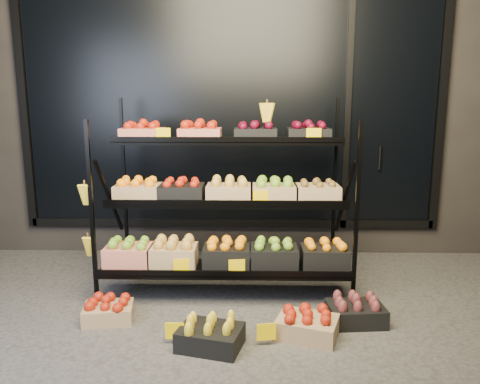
{
  "coord_description": "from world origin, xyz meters",
  "views": [
    {
      "loc": [
        0.21,
        -3.32,
        1.64
      ],
      "look_at": [
        0.12,
        0.55,
        0.88
      ],
      "focal_mm": 35.0,
      "sensor_mm": 36.0,
      "label": 1
    }
  ],
  "objects_px": {
    "display_rack": "(225,201)",
    "floor_crate_left": "(108,310)",
    "floor_crate_midright": "(307,324)",
    "floor_crate_midleft": "(210,334)"
  },
  "relations": [
    {
      "from": "display_rack",
      "to": "floor_crate_midleft",
      "type": "bearing_deg",
      "value": -92.74
    },
    {
      "from": "floor_crate_left",
      "to": "floor_crate_midleft",
      "type": "relative_size",
      "value": 0.83
    },
    {
      "from": "display_rack",
      "to": "floor_crate_left",
      "type": "xyz_separation_m",
      "value": [
        -0.85,
        -0.66,
        -0.7
      ]
    },
    {
      "from": "floor_crate_midleft",
      "to": "floor_crate_midright",
      "type": "bearing_deg",
      "value": 27.96
    },
    {
      "from": "floor_crate_midleft",
      "to": "floor_crate_left",
      "type": "bearing_deg",
      "value": 169.86
    },
    {
      "from": "floor_crate_left",
      "to": "floor_crate_midleft",
      "type": "height_order",
      "value": "floor_crate_midleft"
    },
    {
      "from": "floor_crate_left",
      "to": "floor_crate_midright",
      "type": "height_order",
      "value": "floor_crate_midright"
    },
    {
      "from": "floor_crate_midleft",
      "to": "floor_crate_midright",
      "type": "relative_size",
      "value": 0.99
    },
    {
      "from": "display_rack",
      "to": "floor_crate_left",
      "type": "height_order",
      "value": "display_rack"
    },
    {
      "from": "floor_crate_midright",
      "to": "floor_crate_left",
      "type": "bearing_deg",
      "value": -169.25
    }
  ]
}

